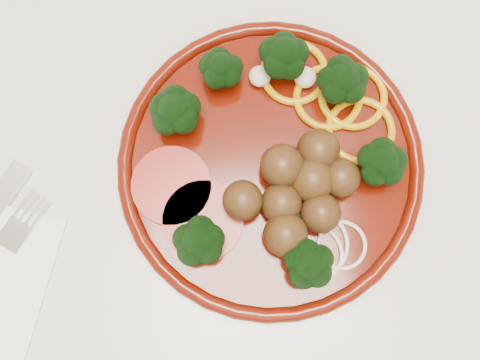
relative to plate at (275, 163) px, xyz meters
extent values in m
cube|color=silver|center=(-0.19, -0.01, -0.48)|extent=(2.40, 0.60, 0.87)
cube|color=silver|center=(-0.19, -0.01, -0.03)|extent=(2.40, 0.60, 0.03)
cylinder|color=#460B03|center=(0.00, 0.00, -0.01)|extent=(0.28, 0.28, 0.01)
torus|color=#460B03|center=(0.00, 0.00, -0.01)|extent=(0.28, 0.28, 0.01)
sphere|color=#4C3013|center=(0.00, -0.04, 0.01)|extent=(0.04, 0.04, 0.04)
sphere|color=#4C3013|center=(0.00, -0.07, 0.01)|extent=(0.04, 0.04, 0.04)
sphere|color=#4C3013|center=(0.05, -0.02, 0.01)|extent=(0.04, 0.04, 0.04)
sphere|color=#4C3013|center=(0.00, -0.01, 0.01)|extent=(0.04, 0.04, 0.04)
sphere|color=#4C3013|center=(-0.03, -0.03, 0.01)|extent=(0.04, 0.04, 0.04)
sphere|color=#4C3013|center=(0.03, -0.05, 0.01)|extent=(0.04, 0.04, 0.04)
sphere|color=#4C3013|center=(0.04, 0.00, 0.01)|extent=(0.04, 0.04, 0.04)
sphere|color=#4C3013|center=(0.03, -0.02, 0.01)|extent=(0.04, 0.04, 0.04)
torus|color=#C38807|center=(0.06, 0.05, 0.00)|extent=(0.07, 0.07, 0.01)
torus|color=#C38807|center=(0.08, 0.02, 0.00)|extent=(0.07, 0.07, 0.01)
torus|color=#C38807|center=(0.03, 0.08, 0.00)|extent=(0.07, 0.07, 0.01)
torus|color=#C38807|center=(0.08, 0.05, 0.00)|extent=(0.07, 0.07, 0.01)
cylinder|color=#720A07|center=(-0.10, -0.01, 0.00)|extent=(0.07, 0.07, 0.01)
cylinder|color=#720A07|center=(-0.07, -0.04, 0.00)|extent=(0.07, 0.07, 0.01)
torus|color=beige|center=(0.02, -0.09, 0.00)|extent=(0.05, 0.05, 0.00)
torus|color=beige|center=(0.05, -0.08, 0.00)|extent=(0.05, 0.05, 0.00)
torus|color=beige|center=(0.02, -0.08, 0.00)|extent=(0.06, 0.06, 0.00)
ellipsoid|color=#C6B793|center=(0.00, 0.08, 0.00)|extent=(0.02, 0.02, 0.01)
ellipsoid|color=#C6B793|center=(-0.07, 0.06, 0.00)|extent=(0.02, 0.02, 0.01)
ellipsoid|color=#C6B793|center=(0.04, 0.08, 0.00)|extent=(0.02, 0.02, 0.01)
cube|color=silver|center=(-0.24, -0.03, -0.01)|extent=(0.04, 0.04, 0.00)
cube|color=silver|center=(-0.22, -0.01, -0.01)|extent=(0.02, 0.03, 0.00)
cube|color=silver|center=(-0.22, -0.01, -0.01)|extent=(0.02, 0.03, 0.00)
cube|color=silver|center=(-0.23, 0.00, -0.01)|extent=(0.02, 0.03, 0.00)
cube|color=silver|center=(-0.23, 0.00, -0.01)|extent=(0.02, 0.03, 0.00)
camera|label=1|loc=(-0.05, -0.11, 0.53)|focal=45.00mm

